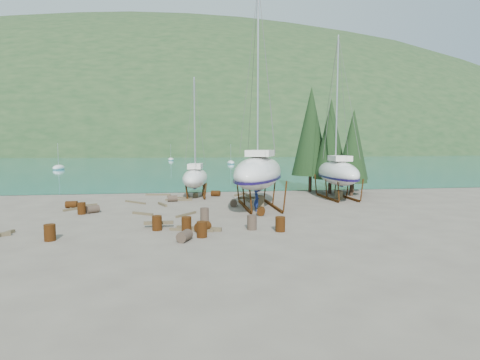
{
  "coord_description": "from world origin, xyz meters",
  "views": [
    {
      "loc": [
        -2.59,
        -25.73,
        4.99
      ],
      "look_at": [
        1.55,
        3.0,
        2.39
      ],
      "focal_mm": 28.0,
      "sensor_mm": 36.0,
      "label": 1
    }
  ],
  "objects": [
    {
      "name": "far_house_left",
      "position": [
        -60.0,
        190.0,
        2.92
      ],
      "size": [
        6.6,
        5.6,
        5.6
      ],
      "color": "beige",
      "rests_on": "ground"
    },
    {
      "name": "timber_16",
      "position": [
        -1.89,
        -3.65,
        0.11
      ],
      "size": [
        2.68,
        1.18,
        0.23
      ],
      "primitive_type": "cube",
      "rotation": [
        0.0,
        0.0,
        1.21
      ],
      "color": "brown",
      "rests_on": "ground"
    },
    {
      "name": "drum_3",
      "position": [
        -1.78,
        -5.39,
        0.44
      ],
      "size": [
        0.58,
        0.58,
        0.88
      ],
      "primitive_type": "cylinder",
      "color": "#532B0E",
      "rests_on": "ground"
    },
    {
      "name": "timber_8",
      "position": [
        -4.63,
        6.32,
        0.09
      ],
      "size": [
        0.88,
        1.75,
        0.19
      ],
      "primitive_type": "cube",
      "rotation": [
        0.0,
        0.0,
        0.4
      ],
      "color": "brown",
      "rests_on": "ground"
    },
    {
      "name": "cypress_back_left",
      "position": [
        11.0,
        14.0,
        6.66
      ],
      "size": [
        4.14,
        4.14,
        11.5
      ],
      "color": "black",
      "rests_on": "ground"
    },
    {
      "name": "cypress_near_right",
      "position": [
        12.5,
        12.0,
        5.79
      ],
      "size": [
        3.6,
        3.6,
        10.0
      ],
      "color": "black",
      "rests_on": "ground"
    },
    {
      "name": "far_hill",
      "position": [
        0.0,
        320.0,
        0.0
      ],
      "size": [
        800.0,
        360.0,
        110.0
      ],
      "primitive_type": "ellipsoid",
      "color": "#1C361B",
      "rests_on": "ground"
    },
    {
      "name": "timber_11",
      "position": [
        -2.64,
        1.35,
        0.08
      ],
      "size": [
        1.52,
        1.84,
        0.15
      ],
      "primitive_type": "cube",
      "rotation": [
        0.0,
        0.0,
        2.47
      ],
      "color": "brown",
      "rests_on": "ground"
    },
    {
      "name": "moored_boat_far",
      "position": [
        -8.0,
        110.0,
        0.39
      ],
      "size": [
        2.0,
        5.0,
        6.05
      ],
      "color": "silver",
      "rests_on": "ground"
    },
    {
      "name": "ground",
      "position": [
        0.0,
        0.0,
        0.0
      ],
      "size": [
        600.0,
        600.0,
        0.0
      ],
      "primitive_type": "plane",
      "color": "#5E544A",
      "rests_on": "ground"
    },
    {
      "name": "drum_7",
      "position": [
        2.85,
        -4.63,
        0.44
      ],
      "size": [
        0.58,
        0.58,
        0.88
      ],
      "primitive_type": "cylinder",
      "color": "#532B0E",
      "rests_on": "ground"
    },
    {
      "name": "timber_pile_fore",
      "position": [
        -4.32,
        -2.51,
        0.3
      ],
      "size": [
        1.8,
        1.8,
        0.6
      ],
      "color": "brown",
      "rests_on": "ground"
    },
    {
      "name": "moored_boat_left",
      "position": [
        -30.0,
        60.0,
        0.39
      ],
      "size": [
        2.0,
        5.0,
        6.05
      ],
      "color": "silver",
      "rests_on": "ground"
    },
    {
      "name": "drum_15",
      "position": [
        -9.59,
        3.37,
        0.29
      ],
      "size": [
        1.05,
        0.99,
        0.58
      ],
      "primitive_type": "cylinder",
      "rotation": [
        1.57,
        0.0,
        2.21
      ],
      "color": "#2D2823",
      "rests_on": "ground"
    },
    {
      "name": "timber_4",
      "position": [
        -5.8,
        2.1,
        0.09
      ],
      "size": [
        1.62,
        1.23,
        0.17
      ],
      "primitive_type": "cube",
      "rotation": [
        0.0,
        0.0,
        0.95
      ],
      "color": "brown",
      "rests_on": "ground"
    },
    {
      "name": "drum_4",
      "position": [
        0.32,
        11.56,
        0.29
      ],
      "size": [
        1.03,
        0.85,
        0.58
      ],
      "primitive_type": "cylinder",
      "rotation": [
        1.57,
        0.0,
        1.21
      ],
      "color": "#532B0E",
      "rests_on": "ground"
    },
    {
      "name": "bay_water",
      "position": [
        0.0,
        315.0,
        0.01
      ],
      "size": [
        700.0,
        700.0,
        0.0
      ],
      "primitive_type": "plane",
      "color": "#197E7E",
      "rests_on": "ground"
    },
    {
      "name": "timber_3",
      "position": [
        -2.34,
        -3.79,
        0.07
      ],
      "size": [
        2.6,
        1.02,
        0.15
      ],
      "primitive_type": "cube",
      "rotation": [
        0.0,
        0.0,
        1.24
      ],
      "color": "brown",
      "rests_on": "ground"
    },
    {
      "name": "timber_9",
      "position": [
        -5.48,
        13.05,
        0.08
      ],
      "size": [
        2.53,
        0.54,
        0.15
      ],
      "primitive_type": "cube",
      "rotation": [
        0.0,
        0.0,
        1.41
      ],
      "color": "brown",
      "rests_on": "ground"
    },
    {
      "name": "large_sailboat_near",
      "position": [
        3.3,
        4.24,
        2.91
      ],
      "size": [
        7.2,
        11.93,
        18.09
      ],
      "rotation": [
        0.0,
        0.0,
        -0.36
      ],
      "color": "silver",
      "rests_on": "ground"
    },
    {
      "name": "timber_pile_aft",
      "position": [
        2.98,
        7.85,
        0.3
      ],
      "size": [
        1.8,
        1.8,
        0.6
      ],
      "color": "brown",
      "rests_on": "ground"
    },
    {
      "name": "drum_1",
      "position": [
        -2.72,
        -6.16,
        0.29
      ],
      "size": [
        0.9,
        1.04,
        0.58
      ],
      "primitive_type": "cylinder",
      "rotation": [
        1.57,
        0.0,
        2.69
      ],
      "color": "#2D2823",
      "rests_on": "ground"
    },
    {
      "name": "timber_17",
      "position": [
        -11.09,
        5.37,
        0.08
      ],
      "size": [
        1.94,
        2.21,
        0.16
      ],
      "primitive_type": "cube",
      "rotation": [
        0.0,
        0.0,
        2.43
      ],
      "color": "brown",
      "rests_on": "ground"
    },
    {
      "name": "cypress_far_right",
      "position": [
        15.5,
        13.0,
        5.21
      ],
      "size": [
        3.24,
        3.24,
        9.0
      ],
      "color": "black",
      "rests_on": "ground"
    },
    {
      "name": "drum_9",
      "position": [
        -3.86,
        8.43,
        0.29
      ],
      "size": [
        0.91,
        0.63,
        0.58
      ],
      "primitive_type": "cylinder",
      "rotation": [
        1.57,
        0.0,
        1.63
      ],
      "color": "#2D2823",
      "rests_on": "ground"
    },
    {
      "name": "moored_boat_mid",
      "position": [
        10.0,
        80.0,
        0.39
      ],
      "size": [
        2.0,
        5.0,
        6.05
      ],
      "color": "silver",
      "rests_on": "ground"
    },
    {
      "name": "far_house_center",
      "position": [
        -20.0,
        190.0,
        2.92
      ],
      "size": [
        6.6,
        5.6,
        5.6
      ],
      "color": "beige",
      "rests_on": "ground"
    },
    {
      "name": "large_sailboat_far",
      "position": [
        11.74,
        8.26,
        2.53
      ],
      "size": [
        3.96,
        10.02,
        15.44
      ],
      "rotation": [
        0.0,
        0.0,
        -0.12
      ],
      "color": "silver",
      "rests_on": "ground"
    },
    {
      "name": "timber_6",
      "position": [
        2.91,
        12.03,
        0.1
      ],
      "size": [
        1.51,
        1.7,
        0.19
      ],
      "primitive_type": "cube",
      "rotation": [
        0.0,
        0.0,
        2.43
      ],
      "color": "brown",
      "rests_on": "ground"
    },
    {
      "name": "timber_0",
      "position": [
        -3.28,
        10.6,
        0.07
      ],
      "size": [
        2.48,
        1.7,
        0.14
      ],
      "primitive_type": "cube",
      "rotation": [
        0.0,
        0.0,
        0.99
      ],
      "color": "brown",
      "rests_on": "ground"
    },
    {
      "name": "drum_8",
      "position": [
        -10.27,
        2.92,
        0.44
      ],
      "size": [
        0.58,
        0.58,
        0.88
      ],
      "primitive_type": "cylinder",
      "color": "#532B0E",
      "rests_on": "ground"
    },
    {
      "name": "drum_12",
      "position": [
        -1.66,
        -4.05,
        0.29
      ],
      "size": [
        1.04,
        1.02,
        0.58
      ],
      "primitive_type": "cylinder",
      "rotation": [
        1.57,
        0.0,
        2.3
      ],
      "color": "#532B0E",
      "rests_on": "ground"
    },
    {
      "name": "cypress_mid_right",
      "position": [
        14.0,
        10.0,
        4.92
      ],
      "size": [
        3.06,
        3.06,
        8.5
      ],
      "color": "black",
      "rests_on": "ground"
    },
    {
      "name": "drum_5",
      "position": [
        -1.41,
        -0.79,
        0.44
      ],
      "size": [
        0.58,
        0.58,
        0.88
      ],
      "primitive_type": "cylinder",
      "color": "#2D2823",
      "rests_on": "ground"
    },
    {
      "name": "timber_2",
      "position": [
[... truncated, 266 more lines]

